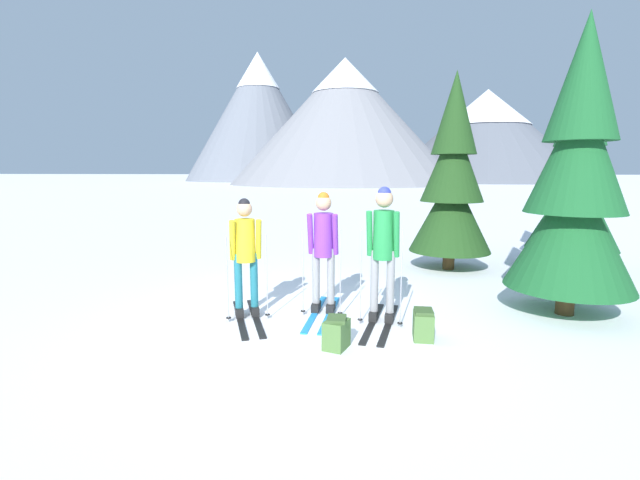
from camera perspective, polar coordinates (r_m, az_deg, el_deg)
ground_plane at (r=6.41m, az=-1.56°, el=-9.92°), size 400.00×400.00×0.00m
skier_in_yellow at (r=6.30m, az=-9.61°, el=-1.42°), size 0.90×1.67×1.70m
skier_in_purple at (r=6.39m, az=0.47°, el=-0.67°), size 0.61×1.68×1.77m
skier_in_green at (r=6.03m, az=8.15°, el=-0.95°), size 0.60×1.69×1.86m
pine_tree_near at (r=7.16m, az=30.16°, el=6.47°), size 1.73×1.73×4.18m
pine_tree_mid at (r=10.69m, az=30.25°, el=7.31°), size 1.80×1.80×4.34m
pine_tree_far at (r=9.56m, az=16.71°, el=7.29°), size 1.68×1.68×4.05m
backpack_on_snow_front at (r=5.71m, az=13.19°, el=-10.61°), size 0.25×0.33×0.38m
backpack_on_snow_beside at (r=5.30m, az=2.13°, el=-11.91°), size 0.33×0.38×0.38m
mountain_ridge_distant at (r=79.53m, az=6.41°, el=14.61°), size 74.77×53.16×24.06m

